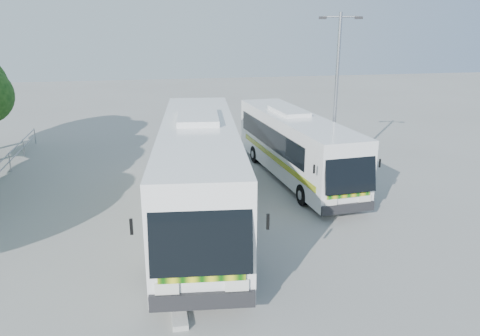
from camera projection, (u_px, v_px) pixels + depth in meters
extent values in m
plane|color=gray|center=(230.00, 227.00, 17.75)|extent=(100.00, 100.00, 0.00)
cube|color=#B2B2AD|center=(166.00, 209.00, 19.18)|extent=(0.40, 16.00, 0.15)
cylinder|color=gray|center=(31.00, 140.00, 28.88)|extent=(0.06, 0.06, 1.00)
cube|color=white|center=(199.00, 168.00, 17.88)|extent=(4.15, 13.52, 3.38)
cube|color=black|center=(201.00, 233.00, 11.40)|extent=(2.59, 0.77, 2.15)
cube|color=black|center=(163.00, 154.00, 18.27)|extent=(1.17, 10.59, 1.22)
cube|color=black|center=(235.00, 152.00, 18.51)|extent=(1.17, 10.59, 1.22)
cube|color=#0E4F0B|center=(162.00, 188.00, 17.63)|extent=(1.24, 11.47, 0.31)
cylinder|color=black|center=(160.00, 260.00, 14.11)|extent=(0.45, 1.14, 1.11)
cylinder|color=black|center=(242.00, 256.00, 14.33)|extent=(0.45, 1.14, 1.11)
cylinder|color=black|center=(173.00, 176.00, 21.81)|extent=(0.45, 1.14, 1.11)
cylinder|color=black|center=(226.00, 175.00, 22.02)|extent=(0.45, 1.14, 1.11)
cube|color=silver|center=(295.00, 144.00, 22.91)|extent=(3.19, 11.13, 2.79)
cube|color=black|center=(350.00, 170.00, 17.74)|extent=(2.13, 0.59, 1.78)
cube|color=black|center=(269.00, 136.00, 23.01)|extent=(0.77, 8.76, 1.01)
cube|color=black|center=(312.00, 133.00, 23.61)|extent=(0.77, 8.76, 1.01)
cube|color=#0E620F|center=(274.00, 158.00, 22.51)|extent=(0.82, 9.49, 0.26)
cylinder|color=black|center=(303.00, 195.00, 19.73)|extent=(0.35, 0.93, 0.91)
cylinder|color=black|center=(347.00, 190.00, 20.27)|extent=(0.35, 0.93, 0.91)
cylinder|color=black|center=(255.00, 154.00, 25.87)|extent=(0.35, 0.93, 0.91)
cylinder|color=black|center=(290.00, 151.00, 26.41)|extent=(0.35, 0.93, 0.91)
cylinder|color=#999CA2|center=(336.00, 101.00, 21.84)|extent=(0.20, 0.20, 7.87)
cylinder|color=#999CA2|center=(341.00, 17.00, 20.73)|extent=(1.51, 0.59, 0.08)
cube|color=black|center=(323.00, 18.00, 20.85)|extent=(0.38, 0.28, 0.12)
cube|color=black|center=(359.00, 18.00, 20.64)|extent=(0.38, 0.28, 0.12)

